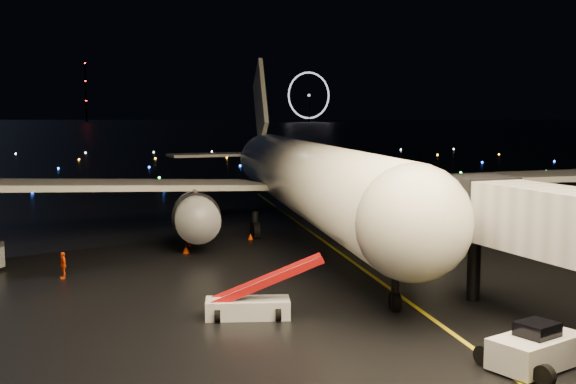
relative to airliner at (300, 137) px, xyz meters
name	(u,v)px	position (x,y,z in m)	size (l,w,h in m)	color
ground	(148,135)	(-11.04, 273.65, -7.88)	(2000.00, 2000.00, 0.00)	black
lane_centre	(349,259)	(0.96, -11.35, -7.87)	(0.25, 80.00, 0.02)	yellow
airliner	(300,137)	(0.00, 0.00, 0.00)	(55.62, 52.84, 15.76)	white
pushback_tug	(537,345)	(2.33, -32.81, -6.97)	(3.81, 1.99, 1.81)	silver
belt_loader	(248,288)	(-7.68, -23.77, -6.44)	(5.93, 1.62, 2.87)	silver
crew_c	(63,265)	(-17.34, -13.48, -7.07)	(0.95, 0.40, 1.62)	#FF4E0A
safety_cone_0	(186,249)	(-9.72, -7.03, -7.60)	(0.49, 0.49, 0.56)	#FF3800
safety_cone_1	(250,236)	(-4.46, -2.47, -7.64)	(0.42, 0.42, 0.47)	#FF3800
safety_cone_2	(188,243)	(-9.41, -4.47, -7.65)	(0.40, 0.40, 0.45)	#FF3800
ferris_wheel	(309,97)	(158.96, 693.65, 18.12)	(50.00, 4.00, 52.00)	black
radio_mast	(86,91)	(-71.04, 713.65, 24.12)	(1.80, 1.80, 64.00)	black
taxiway_lights	(153,164)	(-11.04, 79.65, -7.70)	(164.00, 92.00, 0.36)	black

